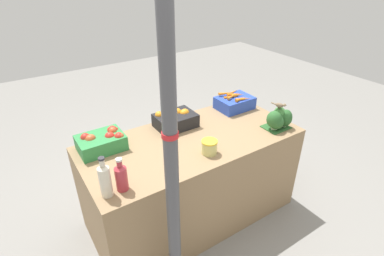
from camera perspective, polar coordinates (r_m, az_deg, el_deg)
ground_plane at (r=3.01m, az=-0.00°, el=-15.80°), size 10.00×10.00×0.00m
market_table at (r=2.73m, az=-0.00°, el=-9.57°), size 1.82×0.86×0.84m
support_pole at (r=1.56m, az=-4.18°, el=-1.96°), size 0.09×0.09×2.65m
apple_crate at (r=2.42m, az=-16.82°, el=-2.33°), size 0.35×0.25×0.15m
orange_crate at (r=2.64m, az=-3.12°, el=1.64°), size 0.35×0.25×0.15m
carrot_crate at (r=3.00m, az=8.13°, el=4.89°), size 0.35×0.27×0.16m
broccoli_pile at (r=2.70m, az=16.12°, el=1.66°), size 0.24×0.18×0.19m
juice_bottle_cloudy at (r=1.93m, az=-16.24°, el=-9.41°), size 0.07×0.07×0.29m
juice_bottle_ruby at (r=1.97m, az=-13.32°, el=-9.01°), size 0.08×0.08×0.24m
pickle_jar at (r=2.28m, az=3.33°, el=-3.61°), size 0.12×0.12×0.11m
sparrow_bird at (r=2.66m, az=16.42°, el=4.20°), size 0.07×0.13×0.05m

